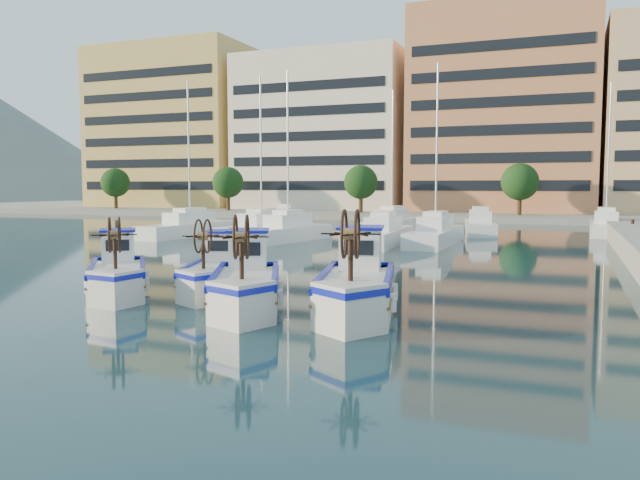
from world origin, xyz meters
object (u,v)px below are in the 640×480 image
(fishing_boat_a, at_px, (118,272))
(fishing_boat_b, at_px, (216,272))
(fishing_boat_c, at_px, (246,282))
(fishing_boat_d, at_px, (357,284))

(fishing_boat_a, xyz_separation_m, fishing_boat_b, (3.04, 1.55, -0.02))
(fishing_boat_c, bearing_deg, fishing_boat_a, 148.82)
(fishing_boat_a, height_order, fishing_boat_d, fishing_boat_d)
(fishing_boat_c, bearing_deg, fishing_boat_d, -14.56)
(fishing_boat_b, relative_size, fishing_boat_d, 0.86)
(fishing_boat_b, distance_m, fishing_boat_d, 5.95)
(fishing_boat_a, bearing_deg, fishing_boat_c, -43.99)
(fishing_boat_a, height_order, fishing_boat_b, fishing_boat_a)
(fishing_boat_d, bearing_deg, fishing_boat_b, 151.77)
(fishing_boat_a, relative_size, fishing_boat_d, 0.86)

